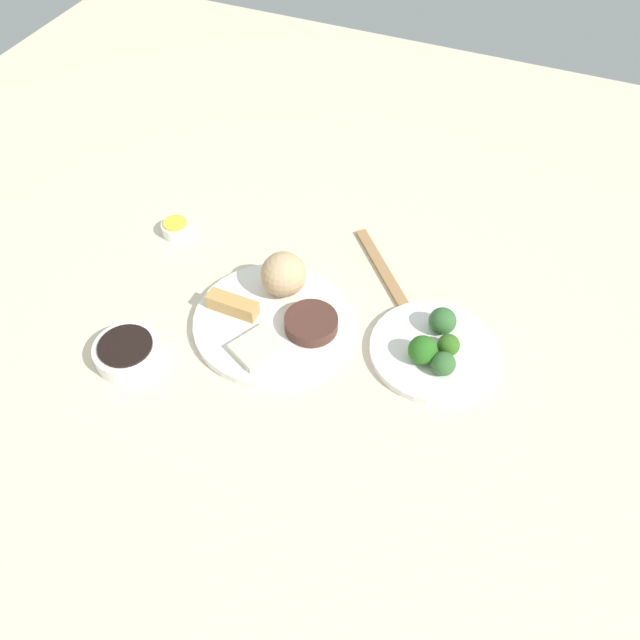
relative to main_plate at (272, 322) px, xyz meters
The scene contains 16 objects.
tabletop 0.03m from the main_plate, 49.95° to the right, with size 2.20×2.20×0.02m, color beige.
main_plate is the anchor object (origin of this frame).
rice_scoop 0.09m from the main_plate, 97.03° to the left, with size 0.08×0.08×0.08m, color tan.
spring_roll 0.07m from the main_plate, behind, with size 0.09×0.03×0.03m, color tan.
crab_rangoon_wonton 0.07m from the main_plate, 82.97° to the right, with size 0.06×0.08×0.01m, color beige.
stir_fry_heap 0.07m from the main_plate, ahead, with size 0.09×0.09×0.02m, color #4B2A22.
broccoli_plate 0.28m from the main_plate, 10.10° to the left, with size 0.21×0.21×0.01m, color white.
broccoli_floret_0 0.30m from the main_plate, ahead, with size 0.04×0.04×0.04m, color #36681D.
broccoli_floret_1 0.29m from the main_plate, 18.36° to the left, with size 0.05×0.05×0.05m, color #366531.
broccoli_floret_2 0.27m from the main_plate, ahead, with size 0.05×0.05×0.05m, color #2A691E.
broccoli_floret_5 0.30m from the main_plate, ahead, with size 0.04×0.04×0.04m, color #366532.
soy_sauce_bowl 0.25m from the main_plate, 139.98° to the right, with size 0.11×0.11×0.03m, color white.
soy_sauce_bowl_liquid 0.25m from the main_plate, 139.98° to the right, with size 0.09×0.09×0.00m, color black.
sauce_ramekin_hot_mustard 0.31m from the main_plate, 152.93° to the left, with size 0.06×0.06×0.02m, color white.
sauce_ramekin_hot_mustard_liquid 0.31m from the main_plate, 152.93° to the left, with size 0.05×0.05×0.00m, color yellow.
chopsticks_pair 0.24m from the main_plate, 57.60° to the left, with size 0.21×0.02×0.01m, color #A4784B.
Camera 1 is at (0.35, -0.63, 0.90)m, focal length 36.93 mm.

